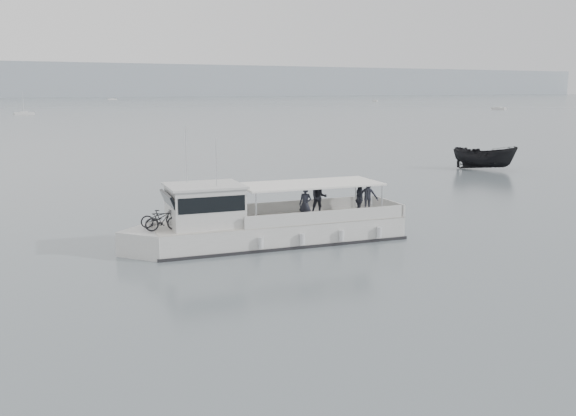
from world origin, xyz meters
TOP-DOWN VIEW (x-y plane):
  - ground at (0.00, 0.00)m, footprint 1400.00×1400.00m
  - tour_boat at (4.53, -0.31)m, footprint 13.58×4.96m
  - dark_motorboat at (35.03, 14.81)m, footprint 5.08×5.63m

SIDE VIEW (x-z plane):
  - ground at x=0.00m, z-range 0.00..0.00m
  - tour_boat at x=4.53m, z-range -1.90..3.75m
  - dark_motorboat at x=35.03m, z-range 0.00..2.14m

